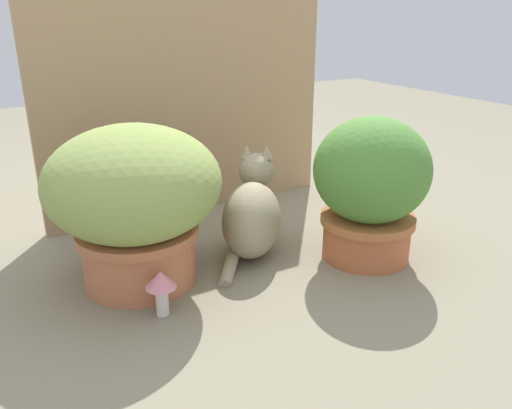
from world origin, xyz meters
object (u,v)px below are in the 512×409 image
object	(u,v)px
grass_planter	(135,198)
mushroom_ornament_pink	(161,284)
cat	(252,214)
leafy_planter	(370,186)

from	to	relation	value
grass_planter	mushroom_ornament_pink	distance (m)	0.24
cat	mushroom_ornament_pink	distance (m)	0.40
leafy_planter	cat	distance (m)	0.35
grass_planter	cat	bearing A→B (deg)	0.23
mushroom_ornament_pink	grass_planter	bearing A→B (deg)	87.16
leafy_planter	mushroom_ornament_pink	bearing A→B (deg)	179.64
mushroom_ornament_pink	leafy_planter	bearing A→B (deg)	-0.36
grass_planter	leafy_planter	bearing A→B (deg)	-17.13
cat	mushroom_ornament_pink	bearing A→B (deg)	-151.96
grass_planter	leafy_planter	world-z (taller)	grass_planter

